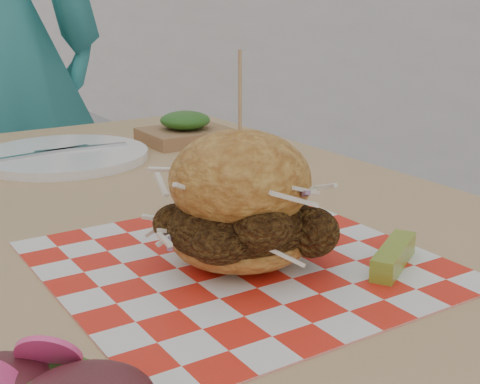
{
  "coord_description": "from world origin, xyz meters",
  "views": [
    {
      "loc": [
        -0.03,
        -0.4,
        1.01
      ],
      "look_at": [
        0.3,
        0.12,
        0.82
      ],
      "focal_mm": 50.0,
      "sensor_mm": 36.0,
      "label": 1
    }
  ],
  "objects": [
    {
      "name": "patio_table",
      "position": [
        0.3,
        0.31,
        0.67
      ],
      "size": [
        0.8,
        1.2,
        0.75
      ],
      "color": "tan",
      "rests_on": "ground"
    },
    {
      "name": "paper_liner",
      "position": [
        0.3,
        0.12,
        0.75
      ],
      "size": [
        0.36,
        0.36,
        0.0
      ],
      "primitive_type": "cube",
      "color": "red",
      "rests_on": "patio_table"
    },
    {
      "name": "sandwich",
      "position": [
        0.3,
        0.12,
        0.81
      ],
      "size": [
        0.18,
        0.18,
        0.21
      ],
      "color": "#C48A37",
      "rests_on": "paper_liner"
    },
    {
      "name": "pickle_spear",
      "position": [
        0.42,
        0.03,
        0.76
      ],
      "size": [
        0.09,
        0.07,
        0.02
      ],
      "primitive_type": "cube",
      "rotation": [
        0.0,
        0.0,
        0.54
      ],
      "color": "olive",
      "rests_on": "paper_liner"
    },
    {
      "name": "place_setting",
      "position": [
        0.3,
        0.64,
        0.76
      ],
      "size": [
        0.27,
        0.27,
        0.02
      ],
      "color": "white",
      "rests_on": "patio_table"
    },
    {
      "name": "kraft_tray",
      "position": [
        0.53,
        0.65,
        0.77
      ],
      "size": [
        0.15,
        0.12,
        0.06
      ],
      "color": "olive",
      "rests_on": "patio_table"
    }
  ]
}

